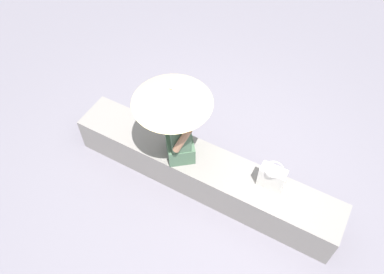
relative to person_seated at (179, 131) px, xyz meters
The scene contains 5 objects.
ground_plane 0.89m from the person_seated, behind, with size 14.00×14.00×0.00m, color slate.
stone_bench 0.68m from the person_seated, behind, with size 3.11×0.49×0.46m, color gray.
person_seated is the anchor object (origin of this frame).
parasol 0.51m from the person_seated, 28.79° to the left, with size 0.78×0.78×1.01m.
handbag_black 1.05m from the person_seated, behind, with size 0.26×0.20×0.30m.
Camera 1 is at (-1.05, 2.14, 3.92)m, focal length 36.25 mm.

